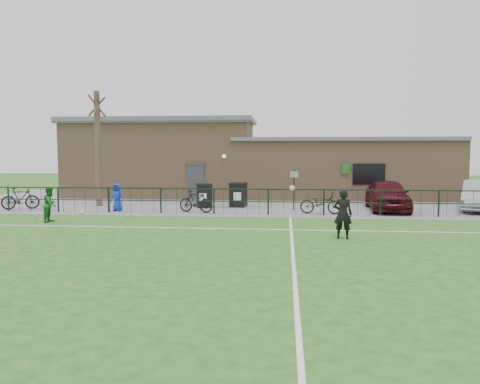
# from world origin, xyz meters

# --- Properties ---
(ground) EXTENTS (90.00, 90.00, 0.00)m
(ground) POSITION_xyz_m (0.00, 0.00, 0.00)
(ground) COLOR #255819
(ground) RESTS_ON ground
(paving_strip) EXTENTS (34.00, 13.00, 0.02)m
(paving_strip) POSITION_xyz_m (0.00, 13.50, 0.01)
(paving_strip) COLOR slate
(paving_strip) RESTS_ON ground
(pitch_line_touch) EXTENTS (28.00, 0.10, 0.01)m
(pitch_line_touch) POSITION_xyz_m (0.00, 7.80, 0.00)
(pitch_line_touch) COLOR white
(pitch_line_touch) RESTS_ON ground
(pitch_line_mid) EXTENTS (28.00, 0.10, 0.01)m
(pitch_line_mid) POSITION_xyz_m (0.00, 4.00, 0.00)
(pitch_line_mid) COLOR white
(pitch_line_mid) RESTS_ON ground
(pitch_line_perp) EXTENTS (0.10, 16.00, 0.01)m
(pitch_line_perp) POSITION_xyz_m (2.00, 0.00, 0.00)
(pitch_line_perp) COLOR white
(pitch_line_perp) RESTS_ON ground
(perimeter_fence) EXTENTS (28.00, 0.10, 1.20)m
(perimeter_fence) POSITION_xyz_m (0.00, 8.00, 0.60)
(perimeter_fence) COLOR black
(perimeter_fence) RESTS_ON ground
(bare_tree) EXTENTS (0.30, 0.30, 6.00)m
(bare_tree) POSITION_xyz_m (-8.00, 10.50, 3.00)
(bare_tree) COLOR #47352B
(bare_tree) RESTS_ON ground
(wheelie_bin_left) EXTENTS (0.94, 1.01, 1.13)m
(wheelie_bin_left) POSITION_xyz_m (-2.38, 10.43, 0.58)
(wheelie_bin_left) COLOR black
(wheelie_bin_left) RESTS_ON paving_strip
(wheelie_bin_right) EXTENTS (0.87, 0.96, 1.17)m
(wheelie_bin_right) POSITION_xyz_m (-0.66, 10.82, 0.60)
(wheelie_bin_right) COLOR black
(wheelie_bin_right) RESTS_ON paving_strip
(sign_post) EXTENTS (0.08, 0.08, 2.00)m
(sign_post) POSITION_xyz_m (2.19, 9.59, 1.02)
(sign_post) COLOR black
(sign_post) RESTS_ON paving_strip
(car_maroon) EXTENTS (2.04, 4.56, 1.52)m
(car_maroon) POSITION_xyz_m (6.72, 10.06, 0.78)
(car_maroon) COLOR #410B13
(car_maroon) RESTS_ON paving_strip
(bicycle_b) EXTENTS (1.82, 1.18, 1.07)m
(bicycle_b) POSITION_xyz_m (-11.32, 8.72, 0.55)
(bicycle_b) COLOR black
(bicycle_b) RESTS_ON paving_strip
(bicycle_d) EXTENTS (1.79, 0.95, 1.04)m
(bicycle_d) POSITION_xyz_m (-2.42, 8.36, 0.54)
(bicycle_d) COLOR black
(bicycle_d) RESTS_ON paving_strip
(bicycle_e) EXTENTS (1.95, 0.87, 0.99)m
(bicycle_e) POSITION_xyz_m (3.40, 8.43, 0.52)
(bicycle_e) COLOR black
(bicycle_e) RESTS_ON paving_strip
(spectator_child) EXTENTS (0.72, 0.54, 1.34)m
(spectator_child) POSITION_xyz_m (-6.30, 8.55, 0.69)
(spectator_child) COLOR #1533C5
(spectator_child) RESTS_ON paving_strip
(goalkeeper_kick) EXTENTS (2.08, 3.67, 1.65)m
(goalkeeper_kick) POSITION_xyz_m (3.63, 2.50, 0.84)
(goalkeeper_kick) COLOR black
(goalkeeper_kick) RESTS_ON ground
(outfield_player) EXTENTS (0.58, 0.73, 1.46)m
(outfield_player) POSITION_xyz_m (-7.81, 4.98, 0.73)
(outfield_player) COLOR #1C6322
(outfield_player) RESTS_ON ground
(ball_ground) EXTENTS (0.21, 0.21, 0.21)m
(ball_ground) POSITION_xyz_m (-7.47, 7.18, 0.11)
(ball_ground) COLOR white
(ball_ground) RESTS_ON ground
(clubhouse) EXTENTS (24.25, 5.40, 4.96)m
(clubhouse) POSITION_xyz_m (-0.88, 16.50, 2.22)
(clubhouse) COLOR #A07B59
(clubhouse) RESTS_ON ground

